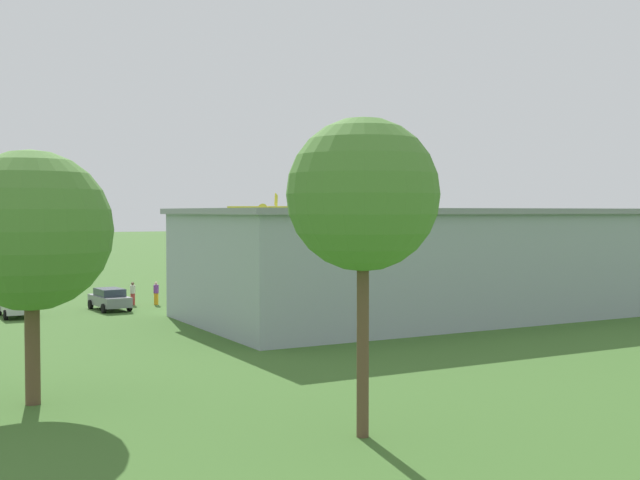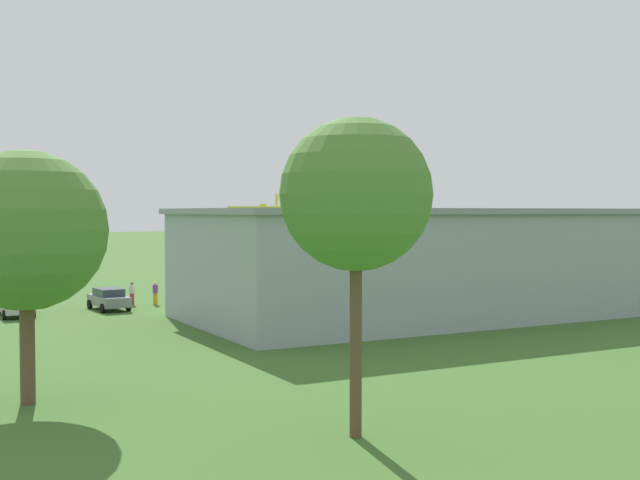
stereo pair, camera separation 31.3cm
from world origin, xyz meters
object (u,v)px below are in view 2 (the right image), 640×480
car_grey (109,299)px  windsock (269,221)px  biplane (270,215)px  tree_by_windsock (26,231)px  person_by_parked_cars (155,293)px  person_walking_on_apron (132,294)px  hangar (479,260)px  tree_behind_hangar_right (356,195)px  car_silver (16,303)px

car_grey → windsock: size_ratio=0.66×
biplane → tree_by_windsock: size_ratio=0.86×
tree_by_windsock → windsock: (-34.64, -55.48, -0.42)m
car_grey → tree_by_windsock: tree_by_windsock is taller
person_by_parked_cars → person_walking_on_apron: (1.56, -0.64, -0.00)m
hangar → tree_behind_hangar_right: bearing=44.2°
car_grey → person_by_parked_cars: size_ratio=2.55×
tree_behind_hangar_right → tree_by_windsock: bearing=-48.1°
tree_by_windsock → car_silver: bearing=-96.4°
car_grey → person_walking_on_apron: bearing=-134.9°
hangar → person_by_parked_cars: (18.62, -14.03, -2.68)m
biplane → car_silver: biplane is taller
car_grey → car_silver: car_silver is taller
person_walking_on_apron → hangar: bearing=144.0°
person_walking_on_apron → windsock: windsock is taller
hangar → person_by_parked_cars: size_ratio=23.83×
tree_by_windsock → tree_behind_hangar_right: bearing=131.9°
person_walking_on_apron → tree_behind_hangar_right: bearing=85.3°
hangar → car_silver: bearing=-22.4°
biplane → person_walking_on_apron: bearing=42.4°
person_walking_on_apron → tree_by_windsock: (11.24, 28.27, 5.30)m
tree_behind_hangar_right → windsock: size_ratio=1.48×
biplane → person_walking_on_apron: size_ratio=4.60×
tree_by_windsock → hangar: bearing=-156.6°
hangar → tree_by_windsock: 34.33m
car_silver → person_walking_on_apron: size_ratio=2.44×
hangar → person_by_parked_cars: bearing=-37.0°
windsock → person_walking_on_apron: bearing=49.3°
car_silver → tree_by_windsock: (2.84, 25.40, 5.28)m
person_walking_on_apron → tree_behind_hangar_right: (3.10, 37.34, 6.47)m
biplane → person_by_parked_cars: 25.77m
car_grey → tree_behind_hangar_right: size_ratio=0.45×
windsock → person_by_parked_cars: bearing=51.9°
car_grey → person_by_parked_cars: bearing=-157.2°
tree_by_windsock → windsock: size_ratio=1.38×
hangar → tree_behind_hangar_right: size_ratio=4.18×
car_silver → tree_by_windsock: bearing=83.6°
tree_by_windsock → person_walking_on_apron: bearing=-111.7°
person_by_parked_cars → tree_by_windsock: 30.91m
biplane → hangar: bearing=92.0°
person_by_parked_cars → car_silver: bearing=12.6°
car_grey → tree_behind_hangar_right: 35.72m
car_grey → windsock: (-25.62, -29.44, 4.93)m
person_walking_on_apron → tree_by_windsock: bearing=68.3°
tree_behind_hangar_right → car_silver: bearing=-81.3°
car_silver → car_grey: bearing=-174.1°
biplane → person_by_parked_cars: biplane is taller
biplane → car_grey: bearing=42.7°
biplane → car_grey: 29.51m
biplane → car_silver: bearing=36.5°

